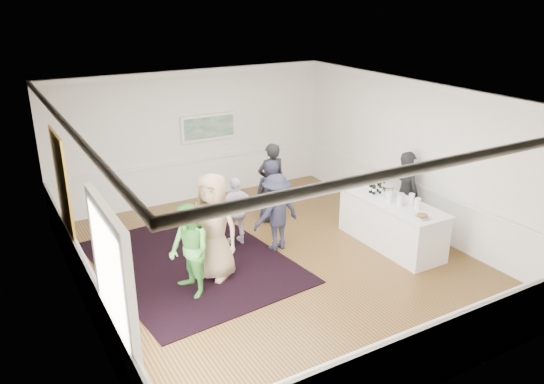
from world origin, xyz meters
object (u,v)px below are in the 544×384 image
serving_table (391,223)px  guest_navy (272,191)px  guest_dark_b (271,182)px  nut_bowl (422,217)px  ice_bucket (387,192)px  bartender (406,191)px  guest_tan (213,227)px  guest_lilac (237,211)px  guest_dark_a (277,212)px  guest_green (189,251)px

serving_table → guest_navy: size_ratio=1.66×
guest_dark_b → nut_bowl: bearing=116.0°
guest_dark_b → nut_bowl: (1.29, -3.33, 0.12)m
ice_bucket → bartender: bearing=16.2°
guest_tan → guest_lilac: bearing=100.9°
serving_table → guest_dark_a: bearing=153.9°
guest_dark_a → ice_bucket: bearing=154.4°
guest_dark_a → guest_dark_b: 1.53m
guest_dark_b → guest_dark_a: bearing=68.9°
ice_bucket → guest_lilac: bearing=153.2°
nut_bowl → serving_table: bearing=81.3°
guest_dark_b → ice_bucket: bearing=128.9°
guest_tan → guest_green: 0.71m
serving_table → guest_dark_b: bearing=120.8°
guest_lilac → nut_bowl: bearing=139.9°
guest_tan → guest_navy: 2.74m
bartender → guest_green: bearing=93.4°
guest_tan → guest_lilac: size_ratio=1.37×
nut_bowl → ice_bucket: bearing=81.5°
bartender → guest_navy: (-2.27, 1.83, -0.16)m
guest_lilac → guest_dark_b: guest_dark_b is taller
serving_table → bartender: 0.98m
guest_tan → guest_navy: (2.15, 1.68, -0.26)m
guest_dark_a → ice_bucket: size_ratio=6.07×
serving_table → guest_lilac: 3.15m
guest_dark_a → guest_green: bearing=14.5°
guest_lilac → guest_dark_a: bearing=140.2°
guest_tan → guest_dark_b: 2.85m
guest_green → nut_bowl: 4.28m
guest_dark_b → ice_bucket: size_ratio=6.86×
guest_tan → guest_lilac: (0.95, 1.01, -0.27)m
guest_tan → guest_dark_a: (1.54, 0.42, -0.20)m
guest_green → guest_lilac: bearing=125.3°
serving_table → guest_dark_b: size_ratio=1.35×
bartender → guest_dark_a: size_ratio=1.12×
ice_bucket → guest_dark_a: bearing=159.6°
guest_lilac → guest_navy: size_ratio=1.00×
guest_dark_a → guest_dark_b: (0.67, 1.37, 0.10)m
guest_lilac → guest_dark_b: size_ratio=0.81×
guest_green → guest_dark_a: (2.14, 0.77, -0.03)m
guest_navy → guest_tan: bearing=64.4°
bartender → guest_navy: bearing=52.3°
guest_dark_a → serving_table: bearing=148.7°
ice_bucket → nut_bowl: (-0.17, -1.17, -0.08)m
serving_table → guest_tan: 3.73m
guest_lilac → guest_dark_b: 1.50m
guest_lilac → guest_navy: bearing=-146.1°
bartender → guest_lilac: 3.66m
guest_lilac → guest_green: bearing=46.0°
serving_table → bartender: bartender is taller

